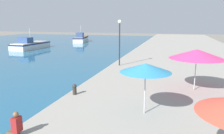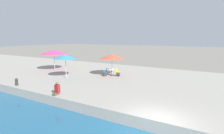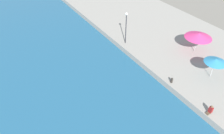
{
  "view_description": "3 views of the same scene",
  "coord_description": "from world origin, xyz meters",
  "views": [
    {
      "loc": [
        6.22,
        1.14,
        5.12
      ],
      "look_at": [
        1.5,
        17.65,
        1.55
      ],
      "focal_mm": 35.0,
      "sensor_mm": 36.0,
      "label": 1
    },
    {
      "loc": [
        -8.39,
        -2.15,
        4.97
      ],
      "look_at": [
        8.21,
        7.35,
        1.75
      ],
      "focal_mm": 28.0,
      "sensor_mm": 36.0,
      "label": 2
    },
    {
      "loc": [
        -14.67,
        0.97,
        17.03
      ],
      "look_at": [
        -4.0,
        18.0,
        1.35
      ],
      "focal_mm": 35.0,
      "sensor_mm": 36.0,
      "label": 3
    }
  ],
  "objects": [
    {
      "name": "cafe_chair_left",
      "position": [
        8.36,
        6.68,
        1.08
      ],
      "size": [
        0.47,
        0.5,
        0.91
      ],
      "rotation": [
        0.0,
        0.0,
        3.33
      ],
      "color": "#2D2D33",
      "rests_on": "quay_promenade"
    },
    {
      "name": "person_at_quay",
      "position": [
        0.46,
        7.65,
        1.19
      ],
      "size": [
        0.54,
        0.36,
        0.99
      ],
      "color": "brown",
      "rests_on": "quay_promenade"
    },
    {
      "name": "cafe_umbrella_pink",
      "position": [
        8.21,
        7.35,
        2.93
      ],
      "size": [
        2.72,
        2.72,
        2.42
      ],
      "color": "#B7B7B7",
      "rests_on": "quay_promenade"
    },
    {
      "name": "cafe_table",
      "position": [
        8.22,
        7.39,
        1.28
      ],
      "size": [
        0.8,
        0.8,
        0.74
      ],
      "color": "#333338",
      "rests_on": "quay_promenade"
    },
    {
      "name": "cafe_umbrella_white",
      "position": [
        4.99,
        11.14,
        3.01
      ],
      "size": [
        2.43,
        2.43,
        2.48
      ],
      "color": "#B7B7B7",
      "rests_on": "quay_promenade"
    },
    {
      "name": "mooring_bollard",
      "position": [
        0.51,
        12.77,
        1.1
      ],
      "size": [
        0.26,
        0.26,
        0.65
      ],
      "color": "#2D2823",
      "rests_on": "quay_promenade"
    },
    {
      "name": "cafe_umbrella_striped",
      "position": [
        7.62,
        15.75,
        3.13
      ],
      "size": [
        3.46,
        3.46,
        2.68
      ],
      "color": "#B7B7B7",
      "rests_on": "quay_promenade"
    },
    {
      "name": "cafe_chair_right",
      "position": [
        7.76,
        7.94,
        1.08
      ],
      "size": [
        0.58,
        0.59,
        0.91
      ],
      "rotation": [
        0.0,
        0.0,
        0.7
      ],
      "color": "#2D2D33",
      "rests_on": "quay_promenade"
    }
  ]
}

